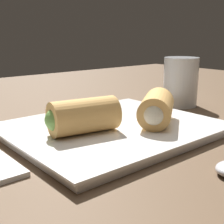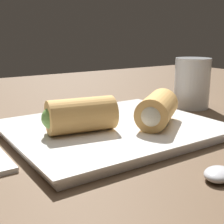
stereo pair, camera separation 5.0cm
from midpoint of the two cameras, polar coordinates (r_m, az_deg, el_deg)
name	(u,v)px [view 2 (the right image)]	position (r cm, az deg, el deg)	size (l,w,h in cm)	color
table_surface	(106,135)	(51.13, 1.74, -4.20)	(180.00, 140.00, 2.00)	brown
serving_plate	(112,129)	(48.27, 2.97, -3.15)	(30.64, 25.52, 1.50)	white
roll_front_left	(157,110)	(47.64, 11.18, 0.34)	(10.55, 9.62, 4.90)	#DBA356
roll_front_right	(78,115)	(43.63, -3.01, -0.68)	(10.66, 6.53, 4.90)	#DBA356
spoon	(222,170)	(37.50, 23.15, -9.83)	(16.81, 7.54, 1.32)	silver
drinking_glass	(192,83)	(67.27, 16.53, 5.07)	(7.22, 7.22, 10.27)	silver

